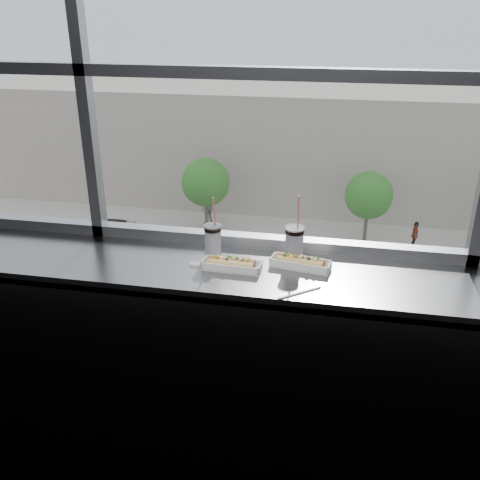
% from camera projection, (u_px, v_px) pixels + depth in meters
% --- Properties ---
extents(wall_back_lower, '(6.00, 0.00, 6.00)m').
position_uv_depth(wall_back_lower, '(272.00, 333.00, 3.10)').
color(wall_back_lower, black).
rests_on(wall_back_lower, ground).
extents(window_glass, '(6.00, 0.00, 6.00)m').
position_uv_depth(window_glass, '(282.00, 4.00, 2.41)').
color(window_glass, silver).
rests_on(window_glass, ground).
extents(window_mullions, '(6.00, 0.08, 2.40)m').
position_uv_depth(window_mullions, '(282.00, 4.00, 2.39)').
color(window_mullions, gray).
rests_on(window_mullions, ground).
extents(counter, '(6.00, 0.55, 0.06)m').
position_uv_depth(counter, '(267.00, 275.00, 2.64)').
color(counter, gray).
rests_on(counter, ground).
extents(counter_fascia, '(6.00, 0.04, 1.04)m').
position_uv_depth(counter_fascia, '(257.00, 393.00, 2.62)').
color(counter_fascia, gray).
rests_on(counter_fascia, ground).
extents(hotdog_tray_left, '(0.30, 0.11, 0.07)m').
position_uv_depth(hotdog_tray_left, '(232.00, 264.00, 2.62)').
color(hotdog_tray_left, white).
rests_on(hotdog_tray_left, counter).
extents(hotdog_tray_right, '(0.31, 0.14, 0.07)m').
position_uv_depth(hotdog_tray_right, '(301.00, 262.00, 2.64)').
color(hotdog_tray_right, white).
rests_on(hotdog_tray_right, counter).
extents(soda_cup_left, '(0.09, 0.09, 0.34)m').
position_uv_depth(soda_cup_left, '(213.00, 239.00, 2.73)').
color(soda_cup_left, white).
rests_on(soda_cup_left, counter).
extents(soda_cup_right, '(0.10, 0.10, 0.37)m').
position_uv_depth(soda_cup_right, '(294.00, 243.00, 2.67)').
color(soda_cup_right, white).
rests_on(soda_cup_right, counter).
extents(loose_straw, '(0.19, 0.15, 0.01)m').
position_uv_depth(loose_straw, '(300.00, 293.00, 2.41)').
color(loose_straw, white).
rests_on(loose_straw, counter).
extents(wrapper, '(0.09, 0.06, 0.02)m').
position_uv_depth(wrapper, '(196.00, 263.00, 2.67)').
color(wrapper, silver).
rests_on(wrapper, counter).
extents(plaza_ground, '(120.00, 120.00, 0.00)m').
position_uv_depth(plaza_ground, '(337.00, 169.00, 46.82)').
color(plaza_ground, beige).
rests_on(plaza_ground, ground).
extents(street_asphalt, '(80.00, 10.00, 0.06)m').
position_uv_depth(street_asphalt, '(323.00, 305.00, 25.72)').
color(street_asphalt, black).
rests_on(street_asphalt, plaza_ground).
extents(far_sidewalk, '(80.00, 6.00, 0.04)m').
position_uv_depth(far_sidewalk, '(330.00, 239.00, 32.90)').
color(far_sidewalk, beige).
rests_on(far_sidewalk, plaza_ground).
extents(far_building, '(50.00, 14.00, 8.00)m').
position_uv_depth(far_building, '(338.00, 138.00, 40.26)').
color(far_building, '#A79889').
rests_on(far_building, plaza_ground).
extents(car_near_b, '(2.92, 5.73, 1.83)m').
position_uv_depth(car_near_b, '(147.00, 316.00, 23.03)').
color(car_near_b, black).
rests_on(car_near_b, street_asphalt).
extents(car_near_c, '(3.46, 7.17, 2.32)m').
position_uv_depth(car_near_c, '(297.00, 327.00, 21.81)').
color(car_near_c, '#6E0F04').
rests_on(car_near_c, street_asphalt).
extents(car_near_a, '(2.30, 5.52, 1.84)m').
position_uv_depth(car_near_a, '(10.00, 301.00, 24.16)').
color(car_near_a, silver).
rests_on(car_near_a, street_asphalt).
extents(car_far_a, '(3.07, 6.85, 2.25)m').
position_uv_depth(car_far_a, '(120.00, 232.00, 30.92)').
color(car_far_a, black).
rests_on(car_far_a, street_asphalt).
extents(pedestrian_a, '(1.00, 0.75, 2.25)m').
position_uv_depth(pedestrian_a, '(208.00, 207.00, 34.73)').
color(pedestrian_a, '#66605B').
rests_on(pedestrian_a, far_sidewalk).
extents(pedestrian_d, '(0.83, 0.62, 1.87)m').
position_uv_depth(pedestrian_d, '(474.00, 237.00, 30.83)').
color(pedestrian_d, '#66605B').
rests_on(pedestrian_d, far_sidewalk).
extents(pedestrian_c, '(0.68, 0.90, 2.03)m').
position_uv_depth(pedestrian_c, '(415.00, 233.00, 31.20)').
color(pedestrian_c, '#66605B').
rests_on(pedestrian_c, far_sidewalk).
extents(tree_left, '(3.01, 3.01, 4.70)m').
position_uv_depth(tree_left, '(206.00, 183.00, 32.98)').
color(tree_left, '#47382B').
rests_on(tree_left, far_sidewalk).
extents(tree_center, '(2.82, 2.82, 4.41)m').
position_uv_depth(tree_center, '(369.00, 196.00, 31.34)').
color(tree_center, '#47382B').
rests_on(tree_center, far_sidewalk).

